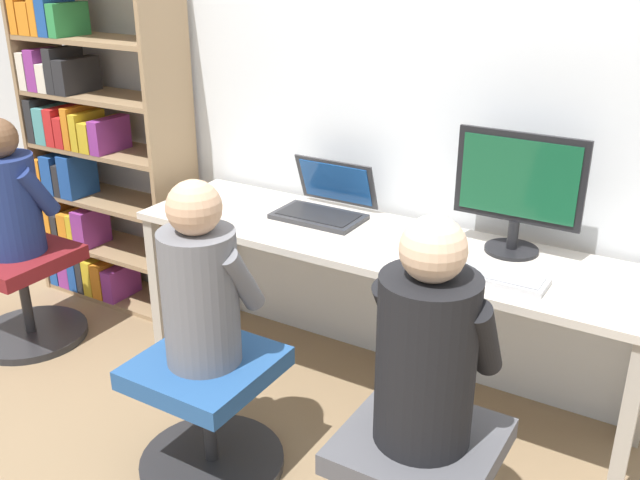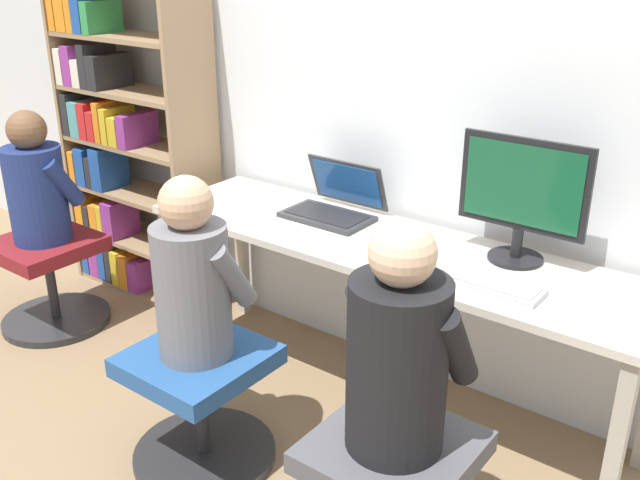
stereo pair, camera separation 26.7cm
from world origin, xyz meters
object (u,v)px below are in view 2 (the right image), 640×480
object	(u,v)px
person_at_monitor	(399,351)
person_near_shelf	(36,185)
office_chair_side	(50,277)
bookshelf	(120,151)
office_chair_right	(201,401)
desktop_monitor	(522,197)
laptop	(334,205)
person_at_laptop	(193,278)
keyboard	(485,283)

from	to	relation	value
person_at_monitor	person_near_shelf	distance (m)	2.20
person_near_shelf	office_chair_side	bearing A→B (deg)	-90.00
person_at_monitor	bookshelf	bearing A→B (deg)	160.08
office_chair_right	person_at_monitor	distance (m)	0.96
desktop_monitor	office_chair_right	world-z (taller)	desktop_monitor
laptop	person_near_shelf	xyz separation A→B (m)	(-1.35, -0.55, -0.04)
desktop_monitor	person_near_shelf	world-z (taller)	desktop_monitor
desktop_monitor	person_near_shelf	bearing A→B (deg)	-164.88
laptop	person_at_laptop	bearing A→B (deg)	-89.31
laptop	person_at_laptop	distance (m)	0.82
bookshelf	office_chair_right	bearing A→B (deg)	-29.89
keyboard	person_at_monitor	distance (m)	0.58
person_at_laptop	person_near_shelf	world-z (taller)	person_at_laptop
keyboard	person_at_laptop	distance (m)	0.99
keyboard	office_chair_right	xyz separation A→B (m)	(-0.80, -0.59, -0.49)
desktop_monitor	laptop	bearing A→B (deg)	-177.63
keyboard	person_at_monitor	size ratio (longest dim) A/B	0.57
laptop	person_at_laptop	xyz separation A→B (m)	(0.01, -0.82, -0.02)
keyboard	office_chair_side	world-z (taller)	keyboard
person_near_shelf	bookshelf	bearing A→B (deg)	96.46
keyboard	office_chair_right	size ratio (longest dim) A/B	0.74
laptop	bookshelf	distance (m)	1.42
desktop_monitor	office_chair_right	distance (m)	1.37
office_chair_right	bookshelf	bearing A→B (deg)	150.11
laptop	bookshelf	size ratio (longest dim) A/B	0.22
person_at_laptop	laptop	bearing A→B (deg)	90.69
bookshelf	person_near_shelf	bearing A→B (deg)	-83.54
office_chair_right	person_at_monitor	xyz separation A→B (m)	(0.82, 0.01, 0.51)
bookshelf	person_at_laptop	bearing A→B (deg)	-29.75
desktop_monitor	laptop	distance (m)	0.82
laptop	keyboard	bearing A→B (deg)	-16.34
person_at_laptop	bookshelf	distance (m)	1.64
laptop	office_chair_side	xyz separation A→B (m)	(-1.35, -0.55, -0.52)
keyboard	person_near_shelf	xyz separation A→B (m)	(-2.16, -0.31, -0.00)
keyboard	person_near_shelf	world-z (taller)	person_near_shelf
office_chair_right	office_chair_side	xyz separation A→B (m)	(-1.36, 0.27, 0.00)
office_chair_right	office_chair_side	size ratio (longest dim) A/B	1.00
keyboard	bookshelf	size ratio (longest dim) A/B	0.24
person_at_laptop	keyboard	bearing A→B (deg)	36.30
keyboard	person_at_laptop	xyz separation A→B (m)	(-0.80, -0.59, 0.01)
desktop_monitor	office_chair_right	size ratio (longest dim) A/B	0.88
office_chair_right	office_chair_side	distance (m)	1.39
person_at_monitor	office_chair_side	world-z (taller)	person_at_monitor
person_at_monitor	bookshelf	world-z (taller)	bookshelf
desktop_monitor	bookshelf	world-z (taller)	bookshelf
desktop_monitor	person_at_laptop	distance (m)	1.19
person_at_laptop	bookshelf	xyz separation A→B (m)	(-1.43, 0.82, 0.02)
office_chair_side	desktop_monitor	bearing A→B (deg)	15.23
laptop	desktop_monitor	bearing A→B (deg)	2.37
keyboard	office_chair_side	distance (m)	2.24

